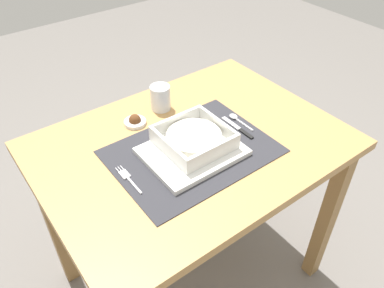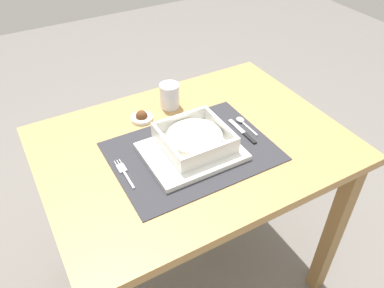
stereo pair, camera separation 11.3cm
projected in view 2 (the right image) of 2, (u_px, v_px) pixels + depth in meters
ground_plane at (193, 272)px, 1.65m from camera, size 6.00×6.00×0.00m
dining_table at (193, 168)px, 1.26m from camera, size 0.93×0.69×0.72m
placemat at (192, 151)px, 1.15m from camera, size 0.48×0.35×0.00m
serving_plate at (192, 151)px, 1.14m from camera, size 0.28×0.22×0.02m
porridge_bowl at (194, 139)px, 1.14m from camera, size 0.19×0.19×0.05m
fork at (124, 171)px, 1.08m from camera, size 0.02×0.13×0.00m
spoon at (242, 122)px, 1.26m from camera, size 0.02×0.11×0.01m
butter_knife at (244, 133)px, 1.22m from camera, size 0.01×0.14×0.01m
drinking_glass at (170, 97)px, 1.32m from camera, size 0.07×0.07×0.09m
condiment_saucer at (142, 117)px, 1.27m from camera, size 0.07×0.07×0.04m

